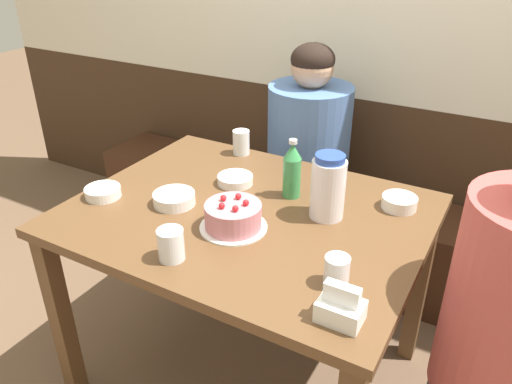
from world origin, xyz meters
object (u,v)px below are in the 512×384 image
at_px(water_pitcher, 328,187).
at_px(bowl_rice_small, 174,199).
at_px(bowl_side_dish, 235,180).
at_px(glass_tumbler_short, 337,271).
at_px(bench_seat, 329,230).
at_px(soju_bottle, 292,170).
at_px(birthday_cake, 233,217).
at_px(bowl_soup_white, 399,202).
at_px(napkin_holder, 341,308).
at_px(bowl_sauce_shallow, 103,192).
at_px(glass_water_tall, 241,142).
at_px(glass_shot_small, 171,245).
at_px(person_teal_shirt, 507,346).
at_px(person_pale_blue_shirt, 307,171).

xyz_separation_m(water_pitcher, bowl_rice_small, (-0.49, -0.18, -0.09)).
xyz_separation_m(bowl_side_dish, glass_tumbler_short, (0.54, -0.37, 0.03)).
distance_m(bench_seat, soju_bottle, 0.92).
bearing_deg(birthday_cake, bowl_soup_white, 42.35).
distance_m(soju_bottle, bowl_rice_small, 0.42).
relative_size(bench_seat, napkin_holder, 24.68).
bearing_deg(bench_seat, bowl_sauce_shallow, -116.33).
relative_size(bowl_soup_white, bowl_rice_small, 0.82).
xyz_separation_m(water_pitcher, glass_water_tall, (-0.51, 0.30, -0.06)).
relative_size(birthday_cake, soju_bottle, 1.01).
xyz_separation_m(water_pitcher, bowl_sauce_shallow, (-0.74, -0.27, -0.09)).
xyz_separation_m(glass_water_tall, glass_tumbler_short, (0.67, -0.62, -0.01)).
bearing_deg(birthday_cake, napkin_holder, -27.24).
bearing_deg(bench_seat, bowl_side_dish, -101.58).
bearing_deg(glass_shot_small, person_teal_shirt, 17.51).
distance_m(napkin_holder, bowl_sauce_shallow, 0.97).
bearing_deg(napkin_holder, birthday_cake, 152.76).
relative_size(water_pitcher, bowl_sauce_shallow, 1.76).
bearing_deg(soju_bottle, napkin_holder, -53.43).
xyz_separation_m(glass_water_tall, person_pale_blue_shirt, (0.17, 0.32, -0.23)).
height_order(water_pitcher, bowl_soup_white, water_pitcher).
distance_m(napkin_holder, bowl_rice_small, 0.75).
height_order(napkin_holder, bowl_rice_small, napkin_holder).
height_order(bench_seat, glass_shot_small, glass_shot_small).
bearing_deg(water_pitcher, bench_seat, 108.55).
relative_size(bowl_soup_white, bowl_side_dish, 0.90).
height_order(bowl_soup_white, bowl_rice_small, bowl_soup_white).
bearing_deg(bowl_side_dish, bench_seat, 78.42).
height_order(bowl_sauce_shallow, person_pale_blue_shirt, person_pale_blue_shirt).
xyz_separation_m(bowl_soup_white, glass_tumbler_short, (-0.04, -0.49, 0.02)).
height_order(birthday_cake, glass_water_tall, birthday_cake).
bearing_deg(person_teal_shirt, person_pale_blue_shirt, -39.64).
bearing_deg(bowl_sauce_shallow, glass_tumbler_short, -3.34).
height_order(water_pitcher, glass_tumbler_short, water_pitcher).
xyz_separation_m(bowl_side_dish, glass_water_tall, (-0.12, 0.25, 0.03)).
distance_m(napkin_holder, glass_shot_small, 0.51).
bearing_deg(glass_water_tall, bowl_rice_small, -87.50).
height_order(napkin_holder, glass_shot_small, napkin_holder).
height_order(bowl_soup_white, person_pale_blue_shirt, person_pale_blue_shirt).
height_order(water_pitcher, napkin_holder, water_pitcher).
xyz_separation_m(bowl_rice_small, glass_shot_small, (0.19, -0.26, 0.03)).
relative_size(bowl_soup_white, bowl_sauce_shallow, 0.95).
relative_size(bowl_side_dish, glass_shot_small, 1.38).
xyz_separation_m(bowl_sauce_shallow, glass_tumbler_short, (0.90, -0.05, 0.02)).
distance_m(bench_seat, glass_water_tall, 0.78).
relative_size(bowl_soup_white, person_pale_blue_shirt, 0.10).
height_order(bowl_side_dish, glass_water_tall, glass_water_tall).
height_order(glass_water_tall, person_pale_blue_shirt, person_pale_blue_shirt).
xyz_separation_m(napkin_holder, glass_shot_small, (-0.51, 0.00, 0.01)).
relative_size(water_pitcher, bowl_soup_white, 1.86).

